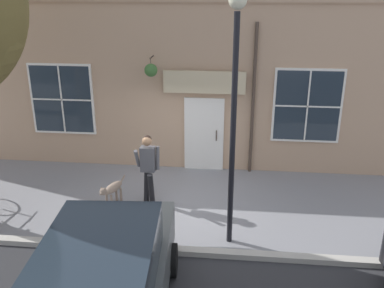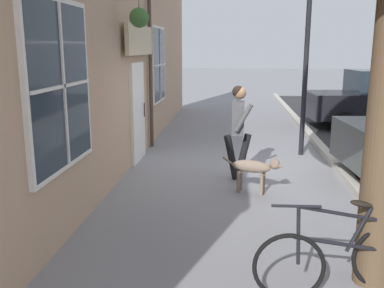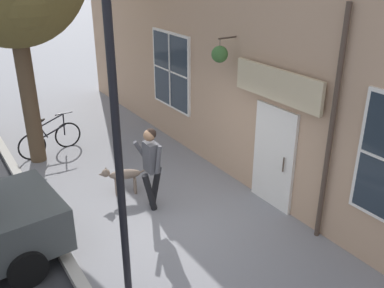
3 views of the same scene
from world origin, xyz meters
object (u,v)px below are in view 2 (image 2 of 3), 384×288
pedestrian_walking (238,123)px  leaning_bicycle (339,258)px  dog_on_leash (255,168)px  parked_car_far_end (382,99)px  street_lamp (309,9)px

pedestrian_walking → leaning_bicycle: pedestrian_walking is taller
dog_on_leash → parked_car_far_end: 7.79m
pedestrian_walking → leaning_bicycle: bearing=-75.8°
dog_on_leash → parked_car_far_end: parked_car_far_end is taller
leaning_bicycle → street_lamp: 6.46m
pedestrian_walking → leaning_bicycle: size_ratio=1.02×
leaning_bicycle → parked_car_far_end: size_ratio=0.39×
pedestrian_walking → street_lamp: bearing=53.3°
parked_car_far_end → street_lamp: size_ratio=0.90×
leaning_bicycle → street_lamp: size_ratio=0.35×
street_lamp → dog_on_leash: bearing=-113.0°
dog_on_leash → leaning_bicycle: size_ratio=0.61×
parked_car_far_end → pedestrian_walking: bearing=-127.5°
street_lamp → leaning_bicycle: bearing=-95.1°
pedestrian_walking → dog_on_leash: size_ratio=1.68×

